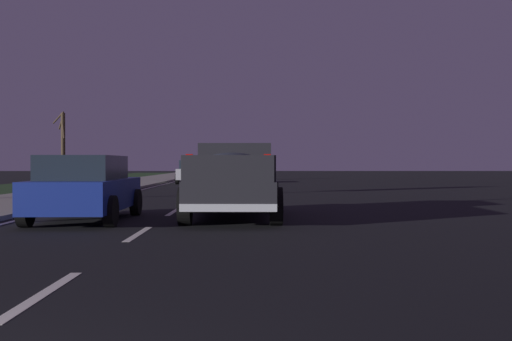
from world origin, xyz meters
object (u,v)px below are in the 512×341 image
(sedan_blue, at_px, (86,188))
(bare_tree_far, at_px, (63,146))
(sedan_silver, at_px, (194,172))
(pickup_truck, at_px, (234,178))

(sedan_blue, distance_m, bare_tree_far, 28.30)
(sedan_silver, bearing_deg, bare_tree_far, 84.55)
(sedan_blue, relative_size, sedan_silver, 0.99)
(pickup_truck, relative_size, sedan_blue, 1.23)
(sedan_blue, xyz_separation_m, sedan_silver, (25.95, -0.08, 0.00))
(pickup_truck, height_order, sedan_blue, pickup_truck)
(bare_tree_far, bearing_deg, sedan_silver, -95.45)
(bare_tree_far, bearing_deg, sedan_blue, -161.63)
(pickup_truck, relative_size, sedan_silver, 1.23)
(sedan_silver, xyz_separation_m, bare_tree_far, (0.86, 8.99, 1.76))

